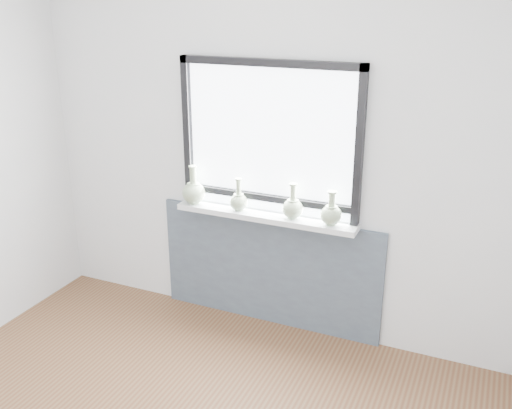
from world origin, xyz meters
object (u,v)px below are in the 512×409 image
at_px(vase_a, 194,192).
at_px(vase_b, 239,201).
at_px(vase_d, 331,214).
at_px(vase_c, 293,207).
at_px(windowsill, 265,216).

distance_m(vase_a, vase_b, 0.36).
bearing_deg(vase_b, vase_d, -0.10).
bearing_deg(vase_d, vase_a, 180.00).
relative_size(vase_b, vase_c, 0.95).
relative_size(vase_a, vase_b, 1.21).
distance_m(windowsill, vase_b, 0.22).
bearing_deg(vase_b, vase_c, 1.45).
distance_m(vase_a, vase_d, 1.04).
bearing_deg(vase_d, windowsill, 178.20).
bearing_deg(vase_d, vase_b, 179.90).
distance_m(windowsill, vase_c, 0.23).
height_order(vase_a, vase_d, vase_a).
bearing_deg(vase_b, windowsill, 4.00).
relative_size(vase_b, vase_d, 1.00).
height_order(vase_b, vase_c, vase_c).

